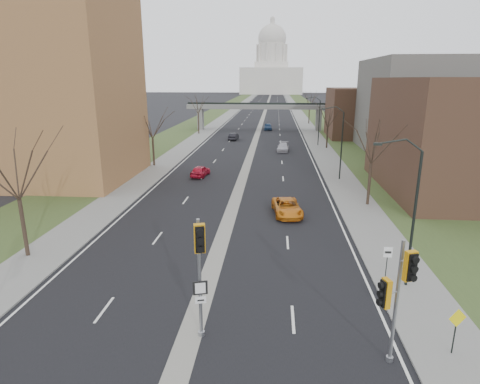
# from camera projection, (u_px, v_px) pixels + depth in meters

# --- Properties ---
(ground) EXTENTS (700.00, 700.00, 0.00)m
(ground) POSITION_uv_depth(u_px,v_px,m) (189.00, 338.00, 19.03)
(ground) COLOR black
(ground) RESTS_ON ground
(road_surface) EXTENTS (20.00, 600.00, 0.01)m
(road_surface) POSITION_uv_depth(u_px,v_px,m) (266.00, 109.00, 162.79)
(road_surface) COLOR black
(road_surface) RESTS_ON ground
(median_strip) EXTENTS (1.20, 600.00, 0.02)m
(median_strip) POSITION_uv_depth(u_px,v_px,m) (266.00, 109.00, 162.79)
(median_strip) COLOR gray
(median_strip) RESTS_ON ground
(sidewalk_right) EXTENTS (4.00, 600.00, 0.12)m
(sidewalk_right) POSITION_uv_depth(u_px,v_px,m) (296.00, 109.00, 161.78)
(sidewalk_right) COLOR gray
(sidewalk_right) RESTS_ON ground
(sidewalk_left) EXTENTS (4.00, 600.00, 0.12)m
(sidewalk_left) POSITION_uv_depth(u_px,v_px,m) (236.00, 109.00, 163.77)
(sidewalk_left) COLOR gray
(sidewalk_left) RESTS_ON ground
(grass_verge_right) EXTENTS (8.00, 600.00, 0.10)m
(grass_verge_right) POSITION_uv_depth(u_px,v_px,m) (311.00, 109.00, 161.28)
(grass_verge_right) COLOR #32431F
(grass_verge_right) RESTS_ON ground
(grass_verge_left) EXTENTS (8.00, 600.00, 0.10)m
(grass_verge_left) POSITION_uv_depth(u_px,v_px,m) (222.00, 108.00, 164.27)
(grass_verge_left) COLOR #32431F
(grass_verge_left) RESTS_ON ground
(apartment_building) EXTENTS (25.00, 16.00, 22.00)m
(apartment_building) POSITION_uv_depth(u_px,v_px,m) (21.00, 86.00, 46.94)
(apartment_building) COLOR olive
(apartment_building) RESTS_ON ground
(commercial_block_near) EXTENTS (16.00, 20.00, 12.00)m
(commercial_block_near) POSITION_uv_depth(u_px,v_px,m) (466.00, 137.00, 42.23)
(commercial_block_near) COLOR #492F22
(commercial_block_near) RESTS_ON ground
(commercial_block_mid) EXTENTS (18.00, 22.00, 15.00)m
(commercial_block_mid) POSITION_uv_depth(u_px,v_px,m) (426.00, 107.00, 64.49)
(commercial_block_mid) COLOR #5D5B55
(commercial_block_mid) RESTS_ON ground
(commercial_block_far) EXTENTS (14.00, 14.00, 10.00)m
(commercial_block_far) POSITION_uv_depth(u_px,v_px,m) (363.00, 113.00, 82.92)
(commercial_block_far) COLOR #492F22
(commercial_block_far) RESTS_ON ground
(pedestrian_bridge) EXTENTS (34.00, 3.00, 6.45)m
(pedestrian_bridge) POSITION_uv_depth(u_px,v_px,m) (259.00, 110.00, 94.38)
(pedestrian_bridge) COLOR slate
(pedestrian_bridge) RESTS_ON ground
(capitol) EXTENTS (48.00, 42.00, 55.75)m
(capitol) POSITION_uv_depth(u_px,v_px,m) (271.00, 70.00, 320.65)
(capitol) COLOR silver
(capitol) RESTS_ON ground
(streetlight_near) EXTENTS (2.61, 0.20, 8.70)m
(streetlight_near) POSITION_uv_depth(u_px,v_px,m) (404.00, 172.00, 21.97)
(streetlight_near) COLOR black
(streetlight_near) RESTS_ON sidewalk_right
(streetlight_mid) EXTENTS (2.61, 0.20, 8.70)m
(streetlight_mid) POSITION_uv_depth(u_px,v_px,m) (336.00, 122.00, 46.89)
(streetlight_mid) COLOR black
(streetlight_mid) RESTS_ON sidewalk_right
(streetlight_far) EXTENTS (2.61, 0.20, 8.70)m
(streetlight_far) POSITION_uv_depth(u_px,v_px,m) (315.00, 107.00, 71.81)
(streetlight_far) COLOR black
(streetlight_far) RESTS_ON sidewalk_right
(tree_left_a) EXTENTS (7.20, 7.20, 9.40)m
(tree_left_a) POSITION_uv_depth(u_px,v_px,m) (14.00, 163.00, 25.96)
(tree_left_a) COLOR #382B21
(tree_left_a) RESTS_ON sidewalk_left
(tree_left_b) EXTENTS (6.75, 6.75, 8.81)m
(tree_left_b) POSITION_uv_depth(u_px,v_px,m) (152.00, 121.00, 54.83)
(tree_left_b) COLOR #382B21
(tree_left_b) RESTS_ON sidewalk_left
(tree_left_c) EXTENTS (7.65, 7.65, 9.99)m
(tree_left_c) POSITION_uv_depth(u_px,v_px,m) (198.00, 102.00, 87.19)
(tree_left_c) COLOR #382B21
(tree_left_c) RESTS_ON sidewalk_left
(tree_right_a) EXTENTS (7.20, 7.20, 9.40)m
(tree_right_a) POSITION_uv_depth(u_px,v_px,m) (373.00, 137.00, 37.22)
(tree_right_a) COLOR #382B21
(tree_right_a) RESTS_ON sidewalk_right
(tree_right_b) EXTENTS (6.30, 6.30, 8.22)m
(tree_right_b) POSITION_uv_depth(u_px,v_px,m) (328.00, 115.00, 69.07)
(tree_right_b) COLOR #382B21
(tree_right_b) RESTS_ON sidewalk_right
(tree_right_c) EXTENTS (7.65, 7.65, 9.99)m
(tree_right_c) POSITION_uv_depth(u_px,v_px,m) (310.00, 97.00, 107.08)
(tree_right_c) COLOR #382B21
(tree_right_c) RESTS_ON sidewalk_right
(signal_pole_median) EXTENTS (0.79, 0.99, 5.93)m
(signal_pole_median) POSITION_uv_depth(u_px,v_px,m) (200.00, 260.00, 17.81)
(signal_pole_median) COLOR gray
(signal_pole_median) RESTS_ON ground
(signal_pole_right) EXTENTS (1.27, 0.95, 5.69)m
(signal_pole_right) POSITION_uv_depth(u_px,v_px,m) (397.00, 287.00, 16.26)
(signal_pole_right) COLOR gray
(signal_pole_right) RESTS_ON ground
(speed_limit_sign) EXTENTS (0.50, 0.05, 2.34)m
(speed_limit_sign) POSITION_uv_depth(u_px,v_px,m) (387.00, 258.00, 23.50)
(speed_limit_sign) COLOR black
(speed_limit_sign) RESTS_ON sidewalk_right
(warning_sign) EXTENTS (0.84, 0.29, 2.23)m
(warning_sign) POSITION_uv_depth(u_px,v_px,m) (456.00, 325.00, 17.45)
(warning_sign) COLOR black
(warning_sign) RESTS_ON sidewalk_right
(car_left_near) EXTENTS (2.17, 4.26, 1.39)m
(car_left_near) POSITION_uv_depth(u_px,v_px,m) (200.00, 171.00, 50.41)
(car_left_near) COLOR #B6142C
(car_left_near) RESTS_ON ground
(car_left_far) EXTENTS (1.85, 4.35, 1.39)m
(car_left_far) POSITION_uv_depth(u_px,v_px,m) (234.00, 136.00, 80.35)
(car_left_far) COLOR black
(car_left_far) RESTS_ON ground
(car_right_near) EXTENTS (2.97, 5.34, 1.41)m
(car_right_near) POSITION_uv_depth(u_px,v_px,m) (287.00, 207.00, 36.16)
(car_right_near) COLOR orange
(car_right_near) RESTS_ON ground
(car_right_mid) EXTENTS (2.21, 4.82, 1.37)m
(car_right_mid) POSITION_uv_depth(u_px,v_px,m) (283.00, 147.00, 67.94)
(car_right_mid) COLOR #B4B2BA
(car_right_mid) RESTS_ON ground
(car_right_far) EXTENTS (2.11, 4.71, 1.57)m
(car_right_far) POSITION_uv_depth(u_px,v_px,m) (268.00, 127.00, 96.17)
(car_right_far) COLOR navy
(car_right_far) RESTS_ON ground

